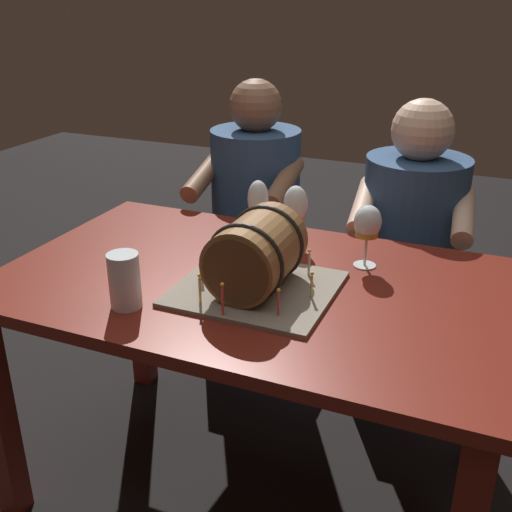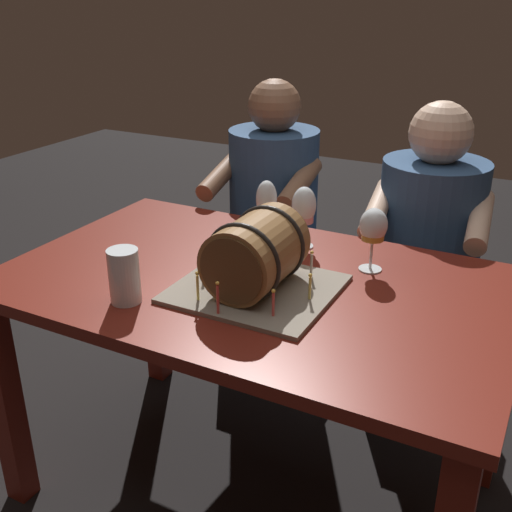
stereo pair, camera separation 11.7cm
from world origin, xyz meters
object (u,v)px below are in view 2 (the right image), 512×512
Objects in this scene: beer_pint at (125,279)px; person_seated_left at (273,237)px; dining_table at (255,314)px; person_seated_right at (425,268)px; barrel_cake at (256,258)px; wine_glass_empty at (267,201)px; wine_glass_amber at (373,228)px; wine_glass_rose at (304,208)px.

person_seated_left is (-0.08, 1.01, -0.26)m from beer_pint.
person_seated_right is (0.31, 0.74, -0.09)m from dining_table.
barrel_cake is 0.32m from wine_glass_empty.
person_seated_right reaches higher than wine_glass_amber.
wine_glass_amber reaches higher than dining_table.
person_seated_left reaches higher than wine_glass_rose.
person_seated_left reaches higher than person_seated_right.
person_seated_left is at bearing 136.65° from wine_glass_amber.
person_seated_left reaches higher than wine_glass_amber.
dining_table is 0.81m from person_seated_right.
wine_glass_rose is at bearing 19.09° from wine_glass_empty.
dining_table is 1.23× the size of person_seated_right.
person_seated_left is 0.62m from person_seated_right.
person_seated_left is 1.03× the size of person_seated_right.
person_seated_left is (-0.34, 0.80, -0.29)m from barrel_cake.
wine_glass_empty is 0.35m from wine_glass_amber.
person_seated_right is (0.39, 0.51, -0.35)m from wine_glass_empty.
person_seated_left is (-0.57, 0.54, -0.32)m from wine_glass_amber.
wine_glass_amber is (0.34, -0.03, -0.02)m from wine_glass_empty.
wine_glass_amber is 0.68m from beer_pint.
wine_glass_empty is 0.73m from person_seated_right.
beer_pint is at bearing -136.14° from wine_glass_amber.
wine_glass_amber is (0.24, -0.07, 0.00)m from wine_glass_rose.
wine_glass_amber is 0.16× the size of person_seated_left.
wine_glass_rose is at bearing 164.24° from wine_glass_amber.
person_seated_left is (-0.31, 0.74, -0.09)m from dining_table.
barrel_cake is 2.21× the size of wine_glass_amber.
person_seated_left is (-0.33, 0.47, -0.32)m from wine_glass_rose.
beer_pint is 1.04m from person_seated_left.
dining_table is 0.36m from wine_glass_rose.
person_seated_right is (0.05, 0.54, -0.33)m from wine_glass_amber.
wine_glass_rose is (0.02, 0.27, 0.23)m from dining_table.
barrel_cake is at bearing 37.64° from beer_pint.
wine_glass_empty is 1.45× the size of beer_pint.
beer_pint is 0.13× the size of person_seated_right.
barrel_cake reaches higher than wine_glass_rose.
person_seated_right reaches higher than wine_glass_empty.
beer_pint reaches higher than dining_table.
wine_glass_amber is 0.63m from person_seated_right.
person_seated_right is at bearing 61.91° from beer_pint.
beer_pint is (-0.27, -0.20, -0.03)m from barrel_cake.
person_seated_right reaches higher than wine_glass_rose.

